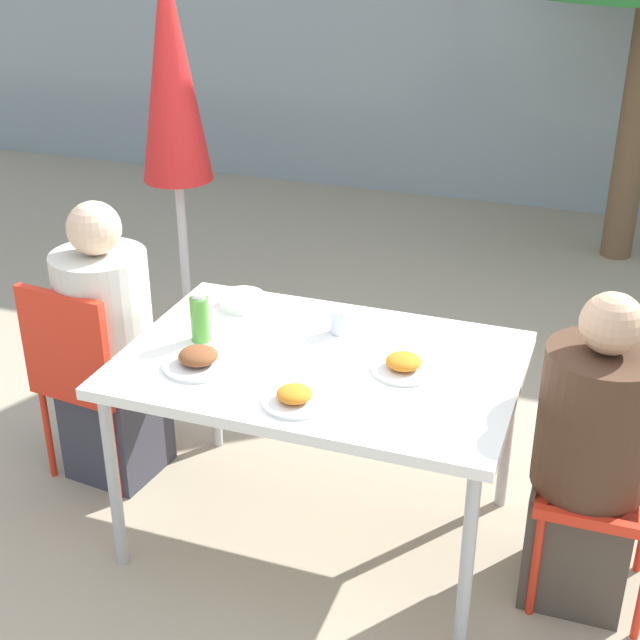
{
  "coord_description": "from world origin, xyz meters",
  "views": [
    {
      "loc": [
        0.91,
        -2.55,
        2.22
      ],
      "look_at": [
        0.0,
        0.0,
        0.9
      ],
      "focal_mm": 50.0,
      "sensor_mm": 36.0,
      "label": 1
    }
  ],
  "objects_px": {
    "chair_right": "(606,456)",
    "person_left": "(109,353)",
    "chair_left": "(87,367)",
    "closed_umbrella": "(172,90)",
    "bottle": "(200,318)",
    "person_right": "(589,463)",
    "drinking_cup": "(338,321)",
    "salad_bowl": "(242,301)"
  },
  "relations": [
    {
      "from": "chair_left",
      "to": "person_left",
      "type": "distance_m",
      "value": 0.1
    },
    {
      "from": "closed_umbrella",
      "to": "bottle",
      "type": "bearing_deg",
      "value": -59.08
    },
    {
      "from": "closed_umbrella",
      "to": "bottle",
      "type": "distance_m",
      "value": 1.28
    },
    {
      "from": "person_left",
      "to": "salad_bowl",
      "type": "xyz_separation_m",
      "value": [
        0.5,
        0.19,
        0.22
      ]
    },
    {
      "from": "drinking_cup",
      "to": "salad_bowl",
      "type": "xyz_separation_m",
      "value": [
        -0.42,
        0.08,
        -0.02
      ]
    },
    {
      "from": "chair_left",
      "to": "person_left",
      "type": "relative_size",
      "value": 0.74
    },
    {
      "from": "closed_umbrella",
      "to": "salad_bowl",
      "type": "xyz_separation_m",
      "value": [
        0.61,
        -0.67,
        -0.64
      ]
    },
    {
      "from": "bottle",
      "to": "closed_umbrella",
      "type": "bearing_deg",
      "value": 120.92
    },
    {
      "from": "person_left",
      "to": "bottle",
      "type": "xyz_separation_m",
      "value": [
        0.48,
        -0.12,
        0.29
      ]
    },
    {
      "from": "person_left",
      "to": "closed_umbrella",
      "type": "relative_size",
      "value": 0.58
    },
    {
      "from": "chair_left",
      "to": "closed_umbrella",
      "type": "xyz_separation_m",
      "value": [
        -0.05,
        0.93,
        0.9
      ]
    },
    {
      "from": "chair_right",
      "to": "person_right",
      "type": "distance_m",
      "value": 0.1
    },
    {
      "from": "chair_left",
      "to": "drinking_cup",
      "type": "bearing_deg",
      "value": 16.86
    },
    {
      "from": "closed_umbrella",
      "to": "person_right",
      "type": "bearing_deg",
      "value": -25.99
    },
    {
      "from": "chair_right",
      "to": "salad_bowl",
      "type": "relative_size",
      "value": 4.98
    },
    {
      "from": "chair_left",
      "to": "drinking_cup",
      "type": "height_order",
      "value": "chair_left"
    },
    {
      "from": "chair_right",
      "to": "person_left",
      "type": "bearing_deg",
      "value": -1.09
    },
    {
      "from": "chair_left",
      "to": "closed_umbrella",
      "type": "relative_size",
      "value": 0.43
    },
    {
      "from": "person_left",
      "to": "closed_umbrella",
      "type": "distance_m",
      "value": 1.22
    },
    {
      "from": "chair_right",
      "to": "person_right",
      "type": "relative_size",
      "value": 0.77
    },
    {
      "from": "bottle",
      "to": "salad_bowl",
      "type": "xyz_separation_m",
      "value": [
        0.02,
        0.31,
        -0.06
      ]
    },
    {
      "from": "chair_right",
      "to": "drinking_cup",
      "type": "distance_m",
      "value": 1.03
    },
    {
      "from": "person_right",
      "to": "drinking_cup",
      "type": "height_order",
      "value": "person_right"
    },
    {
      "from": "person_left",
      "to": "salad_bowl",
      "type": "distance_m",
      "value": 0.58
    },
    {
      "from": "chair_left",
      "to": "salad_bowl",
      "type": "xyz_separation_m",
      "value": [
        0.56,
        0.26,
        0.26
      ]
    },
    {
      "from": "drinking_cup",
      "to": "person_left",
      "type": "bearing_deg",
      "value": -173.57
    },
    {
      "from": "person_right",
      "to": "bottle",
      "type": "distance_m",
      "value": 1.42
    },
    {
      "from": "person_left",
      "to": "chair_right",
      "type": "distance_m",
      "value": 1.91
    },
    {
      "from": "chair_right",
      "to": "person_right",
      "type": "height_order",
      "value": "person_right"
    },
    {
      "from": "chair_left",
      "to": "person_right",
      "type": "xyz_separation_m",
      "value": [
        1.92,
        -0.03,
        0.01
      ]
    },
    {
      "from": "closed_umbrella",
      "to": "drinking_cup",
      "type": "height_order",
      "value": "closed_umbrella"
    },
    {
      "from": "closed_umbrella",
      "to": "bottle",
      "type": "xyz_separation_m",
      "value": [
        0.59,
        -0.98,
        -0.57
      ]
    },
    {
      "from": "closed_umbrella",
      "to": "bottle",
      "type": "height_order",
      "value": "closed_umbrella"
    },
    {
      "from": "person_right",
      "to": "chair_left",
      "type": "bearing_deg",
      "value": -1.29
    },
    {
      "from": "chair_left",
      "to": "chair_right",
      "type": "xyz_separation_m",
      "value": [
        1.97,
        0.05,
        0.0
      ]
    },
    {
      "from": "closed_umbrella",
      "to": "drinking_cup",
      "type": "relative_size",
      "value": 22.28
    },
    {
      "from": "closed_umbrella",
      "to": "drinking_cup",
      "type": "xyz_separation_m",
      "value": [
        1.03,
        -0.76,
        -0.62
      ]
    },
    {
      "from": "person_left",
      "to": "person_right",
      "type": "distance_m",
      "value": 1.87
    },
    {
      "from": "drinking_cup",
      "to": "closed_umbrella",
      "type": "bearing_deg",
      "value": 143.78
    },
    {
      "from": "bottle",
      "to": "drinking_cup",
      "type": "distance_m",
      "value": 0.5
    },
    {
      "from": "person_right",
      "to": "salad_bowl",
      "type": "xyz_separation_m",
      "value": [
        -1.36,
        0.29,
        0.25
      ]
    },
    {
      "from": "bottle",
      "to": "chair_left",
      "type": "bearing_deg",
      "value": 175.39
    }
  ]
}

